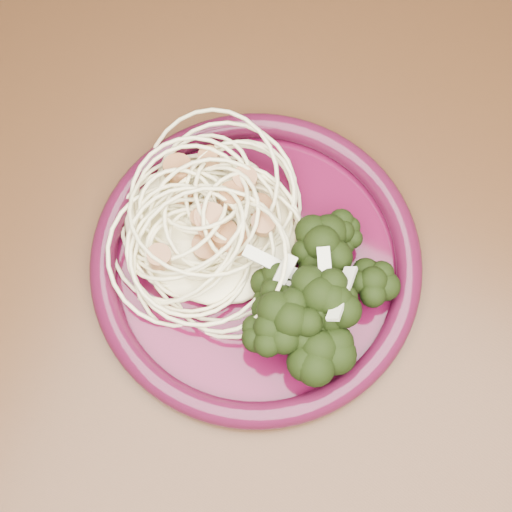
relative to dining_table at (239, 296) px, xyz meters
The scene contains 6 objects.
dining_table is the anchor object (origin of this frame).
dinner_plate 0.11m from the dining_table, ahead, with size 0.28×0.28×0.02m.
spaghetti_pile 0.12m from the dining_table, 159.48° to the left, with size 0.13×0.12×0.03m, color #F5ECB0.
scallop_cluster 0.15m from the dining_table, 159.48° to the left, with size 0.11×0.11×0.04m, color #A86F42, non-canonical shape.
broccoli_pile 0.14m from the dining_table, ahead, with size 0.08×0.14×0.05m, color black.
onion_garnish 0.17m from the dining_table, ahead, with size 0.06×0.09×0.05m, color beige, non-canonical shape.
Camera 1 is at (0.09, -0.15, 1.25)m, focal length 50.00 mm.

